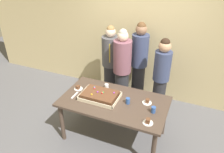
% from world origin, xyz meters
% --- Properties ---
extents(ground_plane, '(12.00, 12.00, 0.00)m').
position_xyz_m(ground_plane, '(0.00, 0.00, 0.00)').
color(ground_plane, '#5B5B60').
extents(interior_back_panel, '(8.00, 0.12, 3.00)m').
position_xyz_m(interior_back_panel, '(0.00, 1.60, 1.50)').
color(interior_back_panel, '#CCB784').
rests_on(interior_back_panel, ground_plane).
extents(party_table, '(1.74, 0.96, 0.78)m').
position_xyz_m(party_table, '(0.00, 0.00, 0.69)').
color(party_table, '#47382D').
rests_on(party_table, ground_plane).
extents(sheet_cake, '(0.63, 0.44, 0.12)m').
position_xyz_m(sheet_cake, '(-0.25, -0.02, 0.83)').
color(sheet_cake, beige).
rests_on(sheet_cake, party_table).
extents(plated_slice_near_left, '(0.15, 0.15, 0.07)m').
position_xyz_m(plated_slice_near_left, '(-0.71, 0.07, 0.81)').
color(plated_slice_near_left, white).
rests_on(plated_slice_near_left, party_table).
extents(plated_slice_near_right, '(0.15, 0.15, 0.07)m').
position_xyz_m(plated_slice_near_right, '(0.51, 0.15, 0.81)').
color(plated_slice_near_right, white).
rests_on(plated_slice_near_right, party_table).
extents(plated_slice_far_left, '(0.15, 0.15, 0.08)m').
position_xyz_m(plated_slice_far_left, '(0.65, -0.32, 0.81)').
color(plated_slice_far_left, white).
rests_on(plated_slice_far_left, party_table).
extents(drink_cup_nearest, '(0.07, 0.07, 0.10)m').
position_xyz_m(drink_cup_nearest, '(-0.25, 0.26, 0.83)').
color(drink_cup_nearest, white).
rests_on(drink_cup_nearest, party_table).
extents(drink_cup_middle, '(0.07, 0.07, 0.10)m').
position_xyz_m(drink_cup_middle, '(0.66, -0.05, 0.83)').
color(drink_cup_middle, '#2D5199').
rests_on(drink_cup_middle, party_table).
extents(drink_cup_far_end, '(0.07, 0.07, 0.10)m').
position_xyz_m(drink_cup_far_end, '(0.23, 0.01, 0.83)').
color(drink_cup_far_end, '#2D5199').
rests_on(drink_cup_far_end, party_table).
extents(cake_server_utensil, '(0.03, 0.20, 0.01)m').
position_xyz_m(cake_server_utensil, '(-0.67, -0.12, 0.79)').
color(cake_server_utensil, silver).
rests_on(cake_server_utensil, party_table).
extents(person_serving_front, '(0.30, 0.30, 1.63)m').
position_xyz_m(person_serving_front, '(0.57, 0.89, 0.87)').
color(person_serving_front, '#28282D').
rests_on(person_serving_front, ground_plane).
extents(person_green_shirt_behind, '(0.34, 0.34, 1.77)m').
position_xyz_m(person_green_shirt_behind, '(0.05, 1.21, 0.93)').
color(person_green_shirt_behind, '#28282D').
rests_on(person_green_shirt_behind, ground_plane).
extents(person_striped_tie_right, '(0.36, 0.36, 1.67)m').
position_xyz_m(person_striped_tie_right, '(-0.52, 1.07, 0.86)').
color(person_striped_tie_right, '#28282D').
rests_on(person_striped_tie_right, ground_plane).
extents(person_left_edge_reaching, '(0.34, 0.34, 1.73)m').
position_xyz_m(person_left_edge_reaching, '(-0.16, 0.79, 0.90)').
color(person_left_edge_reaching, '#28282D').
rests_on(person_left_edge_reaching, ground_plane).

